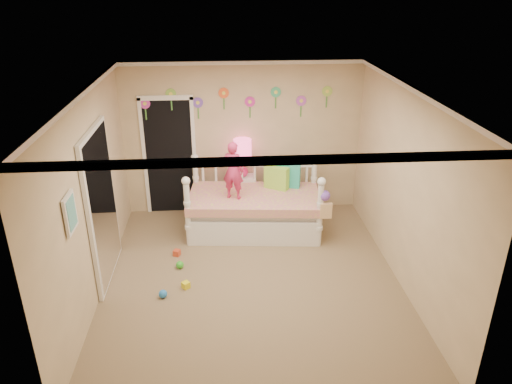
{
  "coord_description": "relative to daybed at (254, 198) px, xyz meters",
  "views": [
    {
      "loc": [
        -0.36,
        -5.55,
        3.82
      ],
      "look_at": [
        0.1,
        0.6,
        1.05
      ],
      "focal_mm": 33.8,
      "sensor_mm": 36.0,
      "label": 1
    }
  ],
  "objects": [
    {
      "name": "pillow_turquoise",
      "position": [
        0.57,
        0.27,
        0.26
      ],
      "size": [
        0.41,
        0.23,
        0.39
      ],
      "primitive_type": "cube",
      "rotation": [
        0.0,
        0.0,
        -0.26
      ],
      "color": "#25BAAE",
      "rests_on": "daybed"
    },
    {
      "name": "toy_scatter",
      "position": [
        -1.16,
        -1.18,
        -0.52
      ],
      "size": [
        0.9,
        1.36,
        0.11
      ],
      "primitive_type": null,
      "rotation": [
        0.0,
        0.0,
        -0.08
      ],
      "color": "#996666",
      "rests_on": "floor"
    },
    {
      "name": "back_wall",
      "position": [
        -0.13,
        0.82,
        0.73
      ],
      "size": [
        4.0,
        0.01,
        2.6
      ],
      "primitive_type": "cube",
      "color": "tan",
      "rests_on": "floor"
    },
    {
      "name": "wall_picture",
      "position": [
        -2.1,
        -2.33,
        0.98
      ],
      "size": [
        0.05,
        0.34,
        0.42
      ],
      "primitive_type": "cube",
      "color": "white",
      "rests_on": "left_wall"
    },
    {
      "name": "right_wall",
      "position": [
        1.87,
        -1.43,
        0.73
      ],
      "size": [
        0.01,
        4.5,
        2.6
      ],
      "primitive_type": "cube",
      "color": "tan",
      "rests_on": "floor"
    },
    {
      "name": "flower_decals",
      "position": [
        -0.22,
        0.81,
        1.37
      ],
      "size": [
        3.4,
        0.02,
        0.5
      ],
      "primitive_type": null,
      "color": "#B2668C",
      "rests_on": "back_wall"
    },
    {
      "name": "closet_doorway",
      "position": [
        -1.38,
        0.8,
        0.46
      ],
      "size": [
        0.9,
        0.04,
        2.07
      ],
      "primitive_type": "cube",
      "color": "black",
      "rests_on": "back_wall"
    },
    {
      "name": "child",
      "position": [
        -0.33,
        -0.11,
        0.53
      ],
      "size": [
        0.39,
        0.33,
        0.92
      ],
      "primitive_type": "imported",
      "rotation": [
        0.0,
        0.0,
        2.78
      ],
      "color": "#CD2E62",
      "rests_on": "daybed"
    },
    {
      "name": "table_lamp",
      "position": [
        -0.15,
        0.64,
        0.55
      ],
      "size": [
        0.3,
        0.3,
        0.66
      ],
      "color": "#E71E69",
      "rests_on": "nightstand"
    },
    {
      "name": "mirror_closet",
      "position": [
        -2.09,
        -1.13,
        0.48
      ],
      "size": [
        0.07,
        1.3,
        2.1
      ],
      "primitive_type": "cube",
      "color": "white",
      "rests_on": "left_wall"
    },
    {
      "name": "left_wall",
      "position": [
        -2.13,
        -1.43,
        0.73
      ],
      "size": [
        0.01,
        4.5,
        2.6
      ],
      "primitive_type": "cube",
      "color": "tan",
      "rests_on": "floor"
    },
    {
      "name": "pillow_lime",
      "position": [
        0.38,
        0.21,
        0.25
      ],
      "size": [
        0.41,
        0.33,
        0.37
      ],
      "primitive_type": "cube",
      "rotation": [
        0.0,
        0.0,
        -0.56
      ],
      "color": "#9EE646",
      "rests_on": "daybed"
    },
    {
      "name": "floor",
      "position": [
        -0.13,
        -1.43,
        -0.57
      ],
      "size": [
        4.0,
        4.5,
        0.01
      ],
      "primitive_type": "cube",
      "color": "#7F684C",
      "rests_on": "ground"
    },
    {
      "name": "hanging_bag",
      "position": [
        1.01,
        -0.61,
        0.12
      ],
      "size": [
        0.2,
        0.16,
        0.36
      ],
      "primitive_type": null,
      "color": "beige",
      "rests_on": "daybed"
    },
    {
      "name": "daybed",
      "position": [
        0.0,
        0.0,
        0.0
      ],
      "size": [
        2.21,
        1.32,
        1.15
      ],
      "primitive_type": null,
      "rotation": [
        0.0,
        0.0,
        -0.09
      ],
      "color": "white",
      "rests_on": "floor"
    },
    {
      "name": "ceiling",
      "position": [
        -0.13,
        -1.43,
        2.03
      ],
      "size": [
        4.0,
        4.5,
        0.01
      ],
      "primitive_type": "cube",
      "color": "white",
      "rests_on": "floor"
    },
    {
      "name": "nightstand",
      "position": [
        -0.15,
        0.64,
        -0.23
      ],
      "size": [
        0.42,
        0.33,
        0.69
      ],
      "primitive_type": "cube",
      "rotation": [
        0.0,
        0.0,
        0.04
      ],
      "color": "white",
      "rests_on": "floor"
    },
    {
      "name": "crown_molding",
      "position": [
        -0.13,
        -1.43,
        2.0
      ],
      "size": [
        4.0,
        4.5,
        0.06
      ],
      "primitive_type": null,
      "color": "white",
      "rests_on": "ceiling"
    }
  ]
}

